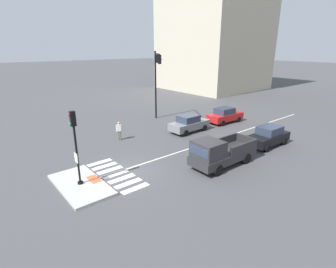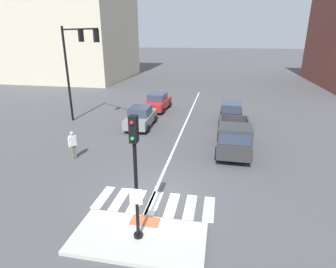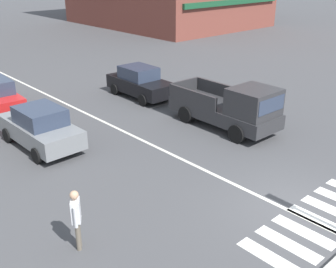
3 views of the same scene
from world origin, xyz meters
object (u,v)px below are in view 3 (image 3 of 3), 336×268
car_grey_westbound_far (40,127)px  pickup_truck_charcoal_eastbound_mid (232,108)px  pedestrian_at_curb_left (76,215)px  car_black_eastbound_far (140,82)px

car_grey_westbound_far → pickup_truck_charcoal_eastbound_mid: (6.92, -3.86, 0.17)m
pickup_truck_charcoal_eastbound_mid → pedestrian_at_curb_left: 9.41m
car_black_eastbound_far → pedestrian_at_curb_left: 12.63m
car_black_eastbound_far → pickup_truck_charcoal_eastbound_mid: bearing=-89.8°
car_black_eastbound_far → car_grey_westbound_far: same height
pickup_truck_charcoal_eastbound_mid → pedestrian_at_curb_left: size_ratio=3.08×
car_black_eastbound_far → pickup_truck_charcoal_eastbound_mid: pickup_truck_charcoal_eastbound_mid is taller
car_black_eastbound_far → pedestrian_at_curb_left: pedestrian_at_curb_left is taller
pickup_truck_charcoal_eastbound_mid → pedestrian_at_curb_left: (-9.06, -2.55, 0.00)m
pickup_truck_charcoal_eastbound_mid → pedestrian_at_curb_left: pickup_truck_charcoal_eastbound_mid is taller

